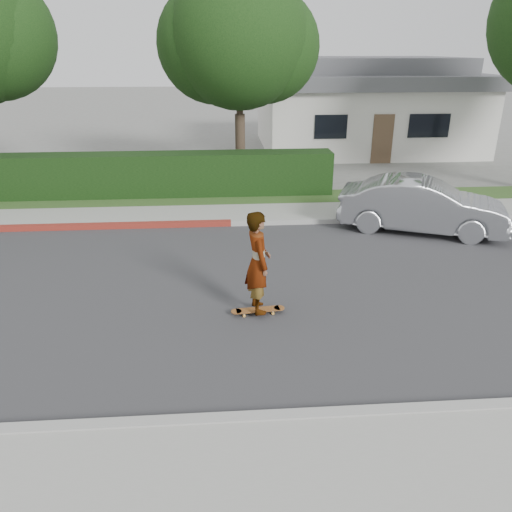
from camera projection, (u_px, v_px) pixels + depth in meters
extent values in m
plane|color=slate|center=(189.00, 291.00, 10.46)|extent=(120.00, 120.00, 0.00)
cube|color=#2D2D30|center=(189.00, 291.00, 10.46)|extent=(60.00, 8.00, 0.01)
cube|color=#9E9E99|center=(173.00, 424.00, 6.66)|extent=(60.00, 0.20, 0.15)
cube|color=gray|center=(167.00, 478.00, 5.84)|extent=(60.00, 1.60, 0.12)
cube|color=#9E9E99|center=(196.00, 224.00, 14.20)|extent=(60.00, 0.20, 0.15)
cube|color=maroon|center=(15.00, 228.00, 13.86)|extent=(12.00, 0.21, 0.15)
cube|color=gray|center=(197.00, 215.00, 15.04)|extent=(60.00, 1.60, 0.12)
cube|color=#2D4C1E|center=(199.00, 200.00, 16.51)|extent=(60.00, 1.60, 0.10)
cube|color=black|center=(108.00, 177.00, 16.59)|extent=(15.00, 1.00, 1.50)
cylinder|color=#33261C|center=(240.00, 149.00, 18.35)|extent=(0.36, 0.36, 2.52)
cylinder|color=#33261C|center=(240.00, 96.00, 17.62)|extent=(0.24, 0.24, 2.10)
sphere|color=black|center=(239.00, 37.00, 16.89)|extent=(4.80, 4.80, 4.80)
sphere|color=black|center=(215.00, 44.00, 17.28)|extent=(4.08, 4.08, 4.08)
sphere|color=black|center=(265.00, 47.00, 17.35)|extent=(3.84, 3.84, 3.84)
cube|color=beige|center=(363.00, 117.00, 25.14)|extent=(10.00, 8.00, 3.00)
cube|color=#4C4C51|center=(366.00, 79.00, 24.44)|extent=(10.60, 8.60, 0.60)
cube|color=#4C4C51|center=(367.00, 66.00, 24.21)|extent=(8.40, 6.40, 0.80)
cube|color=black|center=(331.00, 127.00, 21.23)|extent=(1.40, 0.06, 1.00)
cube|color=black|center=(429.00, 126.00, 21.52)|extent=(1.80, 0.06, 1.00)
cube|color=brown|center=(382.00, 139.00, 21.60)|extent=(0.90, 0.06, 2.10)
cylinder|color=gold|center=(244.00, 316.00, 9.42)|extent=(0.06, 0.04, 0.06)
cylinder|color=gold|center=(243.00, 312.00, 9.56)|extent=(0.06, 0.04, 0.06)
cylinder|color=gold|center=(273.00, 313.00, 9.50)|extent=(0.06, 0.04, 0.06)
cylinder|color=gold|center=(271.00, 309.00, 9.65)|extent=(0.06, 0.04, 0.06)
cube|color=silver|center=(244.00, 312.00, 9.48)|extent=(0.06, 0.17, 0.02)
cube|color=silver|center=(272.00, 309.00, 9.56)|extent=(0.06, 0.17, 0.02)
cube|color=brown|center=(258.00, 310.00, 9.51)|extent=(0.85, 0.28, 0.02)
cylinder|color=brown|center=(236.00, 311.00, 9.45)|extent=(0.22, 0.22, 0.02)
cylinder|color=brown|center=(279.00, 308.00, 9.57)|extent=(0.22, 0.22, 0.02)
imported|color=white|center=(258.00, 262.00, 9.13)|extent=(0.58, 0.78, 1.95)
imported|color=#B1B4B8|center=(422.00, 206.00, 13.62)|extent=(4.69, 3.09, 1.46)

